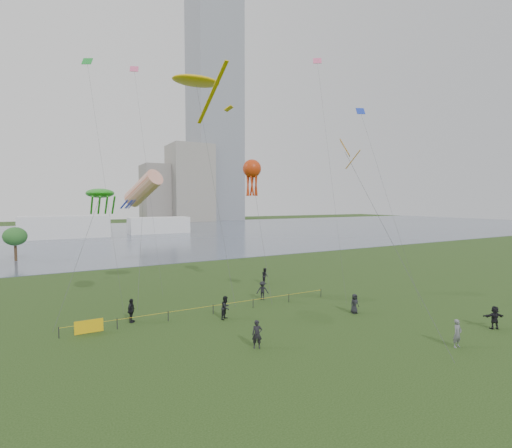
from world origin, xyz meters
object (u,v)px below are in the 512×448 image
kite_flyer (457,333)px  kite_octopus (252,170)px  kite_stingray (197,82)px  fence (142,318)px

kite_flyer → kite_octopus: (-5.10, 19.97, 12.33)m
kite_stingray → fence: bearing=-122.6°
kite_flyer → kite_stingray: (-10.44, 22.09, 21.27)m
kite_stingray → kite_octopus: 10.63m
fence → kite_octopus: (12.72, 5.04, 12.73)m
fence → kite_stingray: size_ratio=1.06×
kite_flyer → kite_stingray: kite_stingray is taller
kite_flyer → kite_stingray: 32.39m
kite_flyer → kite_octopus: size_ratio=0.13×
fence → kite_octopus: size_ratio=1.67×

